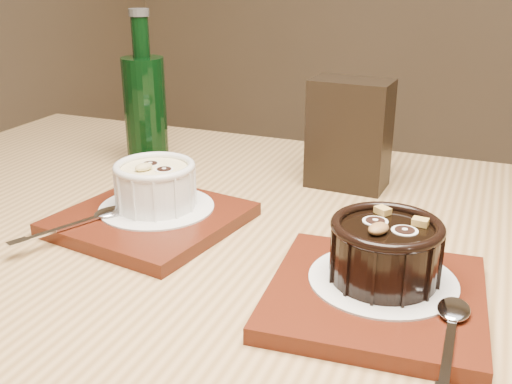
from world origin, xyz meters
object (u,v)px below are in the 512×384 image
at_px(tray_right, 375,297).
at_px(condiment_stand, 349,134).
at_px(ramekin_white, 155,183).
at_px(ramekin_dark, 385,248).
at_px(green_bottle, 145,109).
at_px(table, 272,331).
at_px(tray_left, 151,219).

height_order(tray_right, condiment_stand, condiment_stand).
xyz_separation_m(ramekin_white, tray_right, (0.27, -0.09, -0.04)).
relative_size(tray_right, ramekin_dark, 1.86).
bearing_deg(green_bottle, ramekin_dark, -31.17).
distance_m(tray_right, green_bottle, 0.46).
xyz_separation_m(table, condiment_stand, (0.02, 0.22, 0.16)).
distance_m(ramekin_dark, condiment_stand, 0.28).
bearing_deg(table, tray_right, -25.21).
distance_m(table, condiment_stand, 0.28).
height_order(tray_right, green_bottle, green_bottle).
distance_m(tray_left, tray_right, 0.28).
bearing_deg(condiment_stand, tray_right, -71.19).
bearing_deg(ramekin_white, tray_right, 7.21).
height_order(ramekin_white, tray_right, ramekin_white).
distance_m(tray_left, ramekin_dark, 0.28).
distance_m(ramekin_white, condiment_stand, 0.26).
bearing_deg(table, tray_left, 173.83).
bearing_deg(ramekin_white, green_bottle, 149.27).
xyz_separation_m(table, tray_right, (0.11, -0.05, 0.10)).
relative_size(tray_right, green_bottle, 0.82).
xyz_separation_m(condiment_stand, green_bottle, (-0.28, -0.03, 0.01)).
xyz_separation_m(ramekin_white, ramekin_dark, (0.27, -0.07, 0.00)).
xyz_separation_m(tray_right, ramekin_dark, (0.00, 0.02, 0.04)).
xyz_separation_m(tray_left, green_bottle, (-0.11, 0.18, 0.08)).
height_order(condiment_stand, green_bottle, green_bottle).
distance_m(table, ramekin_dark, 0.18).
height_order(tray_right, ramekin_dark, ramekin_dark).
distance_m(tray_left, ramekin_white, 0.04).
distance_m(ramekin_white, ramekin_dark, 0.28).
height_order(ramekin_white, green_bottle, green_bottle).
xyz_separation_m(table, ramekin_white, (-0.15, 0.03, 0.14)).
relative_size(table, ramekin_dark, 12.42).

